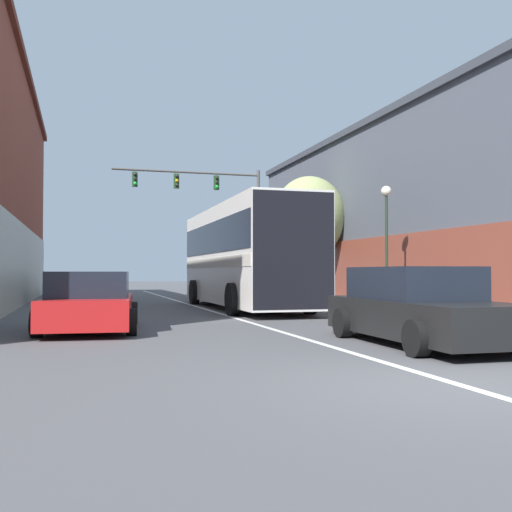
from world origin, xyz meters
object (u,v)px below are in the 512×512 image
at_px(traffic_signal_gantry, 213,201).
at_px(street_tree_near, 310,217).
at_px(parked_car_left_mid, 90,303).
at_px(parked_car_left_near, 82,286).
at_px(hatchback_foreground, 418,308).
at_px(bus, 245,252).
at_px(street_lamp, 386,231).
at_px(parked_car_left_far, 81,289).

bearing_deg(traffic_signal_gantry, street_tree_near, -62.11).
relative_size(parked_car_left_mid, traffic_signal_gantry, 0.57).
height_order(parked_car_left_near, traffic_signal_gantry, traffic_signal_gantry).
relative_size(hatchback_foreground, parked_car_left_near, 1.14).
distance_m(bus, parked_car_left_near, 13.70).
relative_size(hatchback_foreground, street_lamp, 1.08).
height_order(bus, parked_car_left_near, bus).
relative_size(bus, street_lamp, 2.49).
height_order(bus, parked_car_left_far, bus).
xyz_separation_m(parked_car_left_far, street_lamp, (10.22, -8.27, 2.17)).
height_order(parked_car_left_near, parked_car_left_mid, parked_car_left_mid).
xyz_separation_m(parked_car_left_near, traffic_signal_gantry, (7.05, -0.51, 4.72)).
xyz_separation_m(parked_car_left_near, parked_car_left_mid, (0.15, -19.17, 0.03)).
bearing_deg(parked_car_left_mid, parked_car_left_near, 5.89).
relative_size(street_lamp, street_tree_near, 0.74).
bearing_deg(hatchback_foreground, parked_car_left_mid, 54.13).
xyz_separation_m(hatchback_foreground, street_tree_near, (4.47, 16.78, 3.30)).
bearing_deg(street_lamp, parked_car_left_near, 124.95).
bearing_deg(street_lamp, parked_car_left_mid, -155.36).
bearing_deg(street_lamp, hatchback_foreground, -115.45).
xyz_separation_m(parked_car_left_mid, street_tree_near, (10.22, 12.39, 3.33)).
relative_size(traffic_signal_gantry, street_tree_near, 1.41).
distance_m(bus, street_lamp, 5.09).
relative_size(bus, hatchback_foreground, 2.30).
bearing_deg(traffic_signal_gantry, bus, -96.80).
bearing_deg(hatchback_foreground, street_tree_near, -13.43).
distance_m(hatchback_foreground, parked_car_left_far, 18.26).
bearing_deg(traffic_signal_gantry, parked_car_left_far, -140.78).
bearing_deg(street_tree_near, parked_car_left_near, 146.83).
distance_m(bus, hatchback_foreground, 11.24).
height_order(hatchback_foreground, parked_car_left_mid, hatchback_foreground).
bearing_deg(street_tree_near, street_lamp, -91.39).
xyz_separation_m(traffic_signal_gantry, street_tree_near, (3.32, -6.27, -1.36)).
xyz_separation_m(parked_car_left_mid, street_lamp, (10.03, 4.60, 2.14)).
relative_size(hatchback_foreground, traffic_signal_gantry, 0.57).
xyz_separation_m(hatchback_foreground, traffic_signal_gantry, (1.15, 23.05, 4.65)).
bearing_deg(traffic_signal_gantry, hatchback_foreground, -92.85).
xyz_separation_m(bus, traffic_signal_gantry, (1.42, 11.90, 3.29)).
height_order(parked_car_left_near, street_tree_near, street_tree_near).
height_order(parked_car_left_near, parked_car_left_far, parked_car_left_near).
bearing_deg(parked_car_left_far, bus, -136.89).
relative_size(bus, traffic_signal_gantry, 1.30).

